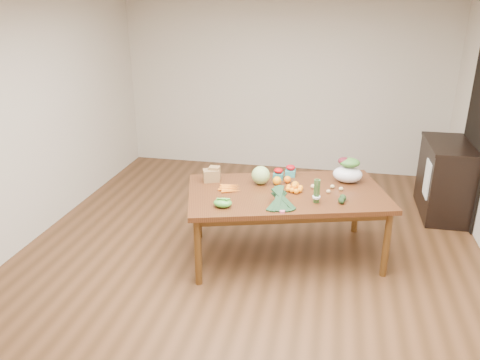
% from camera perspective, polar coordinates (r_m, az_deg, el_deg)
% --- Properties ---
extents(floor, '(6.00, 6.00, 0.00)m').
position_cam_1_polar(floor, '(5.04, 0.86, -9.79)').
color(floor, brown).
rests_on(floor, ground).
extents(room_walls, '(5.02, 6.02, 2.70)m').
position_cam_1_polar(room_walls, '(4.49, 0.95, 5.09)').
color(room_walls, beige).
rests_on(room_walls, floor).
extents(dining_table, '(2.23, 1.62, 0.75)m').
position_cam_1_polar(dining_table, '(4.99, 5.55, -5.32)').
color(dining_table, '#4D2812').
rests_on(dining_table, floor).
extents(doorway_dark, '(0.02, 1.00, 2.10)m').
position_cam_1_polar(doorway_dark, '(6.28, 26.85, 4.68)').
color(doorway_dark, black).
rests_on(doorway_dark, floor).
extents(cabinet, '(0.52, 1.02, 0.94)m').
position_cam_1_polar(cabinet, '(6.44, 23.65, 0.12)').
color(cabinet, black).
rests_on(cabinet, floor).
extents(dish_towel, '(0.02, 0.28, 0.45)m').
position_cam_1_polar(dish_towel, '(6.12, 21.84, 0.12)').
color(dish_towel, white).
rests_on(dish_towel, cabinet).
extents(paper_bag, '(0.27, 0.24, 0.16)m').
position_cam_1_polar(paper_bag, '(5.05, -3.54, 0.70)').
color(paper_bag, olive).
rests_on(paper_bag, dining_table).
extents(cabbage, '(0.20, 0.20, 0.20)m').
position_cam_1_polar(cabbage, '(4.97, 2.54, 0.59)').
color(cabbage, '#A5C06F').
rests_on(cabbage, dining_table).
extents(strawberry_basket_a, '(0.13, 0.13, 0.10)m').
position_cam_1_polar(strawberry_basket_a, '(5.14, 4.68, 0.67)').
color(strawberry_basket_a, '#BA0C0C').
rests_on(strawberry_basket_a, dining_table).
extents(strawberry_basket_b, '(0.14, 0.14, 0.10)m').
position_cam_1_polar(strawberry_basket_b, '(5.23, 6.17, 1.03)').
color(strawberry_basket_b, '#AC0B1B').
rests_on(strawberry_basket_b, dining_table).
extents(orange_a, '(0.09, 0.09, 0.09)m').
position_cam_1_polar(orange_a, '(4.97, 4.53, -0.09)').
color(orange_a, orange).
rests_on(orange_a, dining_table).
extents(orange_b, '(0.08, 0.08, 0.08)m').
position_cam_1_polar(orange_b, '(5.03, 5.81, 0.06)').
color(orange_b, '#F0590E').
rests_on(orange_b, dining_table).
extents(orange_c, '(0.08, 0.08, 0.08)m').
position_cam_1_polar(orange_c, '(4.89, 6.76, -0.62)').
color(orange_c, orange).
rests_on(orange_c, dining_table).
extents(mandarin_cluster, '(0.22, 0.22, 0.09)m').
position_cam_1_polar(mandarin_cluster, '(4.81, 6.62, -0.92)').
color(mandarin_cluster, orange).
rests_on(mandarin_cluster, dining_table).
extents(carrots, '(0.27, 0.27, 0.03)m').
position_cam_1_polar(carrots, '(4.85, -1.29, -0.99)').
color(carrots, orange).
rests_on(carrots, dining_table).
extents(snap_pea_bag, '(0.18, 0.13, 0.08)m').
position_cam_1_polar(snap_pea_bag, '(4.44, -2.12, -2.81)').
color(snap_pea_bag, green).
rests_on(snap_pea_bag, dining_table).
extents(kale_bunch, '(0.42, 0.47, 0.16)m').
position_cam_1_polar(kale_bunch, '(4.42, 5.00, -2.48)').
color(kale_bunch, black).
rests_on(kale_bunch, dining_table).
extents(asparagus_bundle, '(0.11, 0.13, 0.26)m').
position_cam_1_polar(asparagus_bundle, '(4.55, 9.34, -1.34)').
color(asparagus_bundle, '#3F6D32').
rests_on(asparagus_bundle, dining_table).
extents(potato_a, '(0.06, 0.05, 0.05)m').
position_cam_1_polar(potato_a, '(4.93, 8.90, -0.77)').
color(potato_a, '#DEB680').
rests_on(potato_a, dining_table).
extents(potato_b, '(0.04, 0.04, 0.04)m').
position_cam_1_polar(potato_b, '(4.84, 10.73, -1.37)').
color(potato_b, '#DAB97E').
rests_on(potato_b, dining_table).
extents(potato_c, '(0.05, 0.04, 0.04)m').
position_cam_1_polar(potato_c, '(4.97, 11.20, -0.78)').
color(potato_c, tan).
rests_on(potato_c, dining_table).
extents(potato_d, '(0.05, 0.04, 0.04)m').
position_cam_1_polar(potato_d, '(5.02, 9.37, -0.44)').
color(potato_d, tan).
rests_on(potato_d, dining_table).
extents(potato_e, '(0.05, 0.04, 0.04)m').
position_cam_1_polar(potato_e, '(4.93, 12.21, -1.06)').
color(potato_e, tan).
rests_on(potato_e, dining_table).
extents(avocado_a, '(0.08, 0.10, 0.06)m').
position_cam_1_polar(avocado_a, '(4.62, 12.24, -2.46)').
color(avocado_a, black).
rests_on(avocado_a, dining_table).
extents(avocado_b, '(0.09, 0.11, 0.06)m').
position_cam_1_polar(avocado_b, '(4.69, 12.44, -2.11)').
color(avocado_b, black).
rests_on(avocado_b, dining_table).
extents(salad_bag, '(0.37, 0.31, 0.24)m').
position_cam_1_polar(salad_bag, '(5.14, 13.01, 1.03)').
color(salad_bag, white).
rests_on(salad_bag, dining_table).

